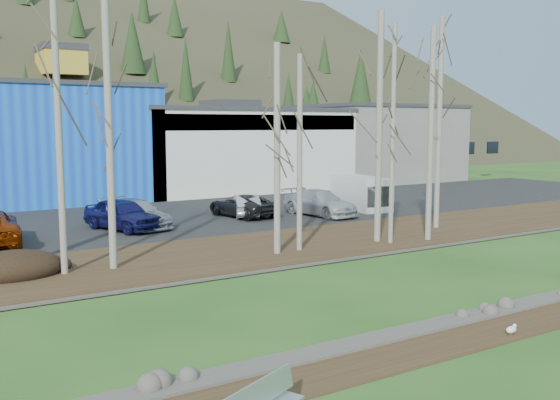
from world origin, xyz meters
TOP-DOWN VIEW (x-y plane):
  - ground at (0.00, 0.00)m, footprint 200.00×200.00m
  - dirt_strip at (0.00, 2.10)m, footprint 80.00×1.80m
  - near_bank_rocks at (0.00, 3.10)m, footprint 80.00×0.80m
  - river at (0.00, 7.20)m, footprint 80.00×8.00m
  - far_bank_rocks at (0.00, 11.30)m, footprint 80.00×0.80m
  - far_bank at (0.00, 14.50)m, footprint 80.00×7.00m
  - parking_lot at (0.00, 25.00)m, footprint 80.00×14.00m
  - building_white at (12.00, 38.98)m, footprint 18.36×12.24m
  - building_grey at (28.00, 39.00)m, footprint 14.28×12.24m
  - seagull at (1.01, 1.57)m, footprint 0.40×0.19m
  - dirt_mound at (-9.04, 14.69)m, footprint 3.38×2.39m
  - birch_2 at (-5.68, 13.98)m, footprint 0.27×0.27m
  - birch_3 at (-7.42, 14.09)m, footprint 0.24×0.24m
  - birch_4 at (0.92, 13.07)m, footprint 0.27×0.27m
  - birch_5 at (2.07, 13.14)m, footprint 0.23×0.23m
  - birch_6 at (6.46, 12.31)m, footprint 0.21×0.21m
  - birch_7 at (8.47, 11.99)m, footprint 0.26×0.26m
  - birch_8 at (6.22, 12.94)m, footprint 0.29×0.29m
  - birch_9 at (11.34, 14.25)m, footprint 0.26×0.26m
  - car_3 at (-1.91, 22.54)m, footprint 2.99×5.27m
  - car_4 at (-2.69, 22.15)m, footprint 3.29×5.07m
  - car_5 at (4.89, 22.97)m, footprint 2.73×4.07m
  - car_6 at (4.67, 23.00)m, footprint 2.91×4.95m
  - car_7 at (8.78, 21.03)m, footprint 2.73×5.34m
  - van_white at (12.60, 21.78)m, footprint 2.61×4.85m

SIDE VIEW (x-z plane):
  - ground at x=0.00m, z-range 0.00..0.00m
  - near_bank_rocks at x=0.00m, z-range -0.25..0.25m
  - river at x=0.00m, z-range -0.45..0.45m
  - far_bank_rocks at x=0.00m, z-range -0.23..0.23m
  - dirt_strip at x=0.00m, z-range 0.00..0.03m
  - parking_lot at x=0.00m, z-range 0.00..0.14m
  - far_bank at x=0.00m, z-range 0.00..0.15m
  - seagull at x=1.01m, z-range 0.02..0.30m
  - dirt_mound at x=-9.04m, z-range 0.15..0.81m
  - car_5 at x=4.89m, z-range 0.14..1.41m
  - car_6 at x=4.67m, z-range 0.14..1.43m
  - car_3 at x=-1.91m, z-range 0.14..1.58m
  - car_7 at x=8.78m, z-range 0.14..1.62m
  - car_4 at x=-2.69m, z-range 0.14..1.74m
  - van_white at x=12.60m, z-range 0.14..2.16m
  - building_white at x=12.00m, z-range 0.01..6.81m
  - building_grey at x=28.00m, z-range 0.01..7.31m
  - birch_5 at x=2.07m, z-range 0.15..8.34m
  - birch_4 at x=0.92m, z-range 0.15..8.71m
  - birch_7 at x=8.47m, z-range 0.15..9.83m
  - birch_6 at x=6.46m, z-range 0.15..9.84m
  - birch_2 at x=-5.68m, z-range 0.15..10.05m
  - birch_8 at x=6.22m, z-range 0.15..10.44m
  - birch_9 at x=11.34m, z-range 0.15..10.83m
  - birch_3 at x=-7.42m, z-range 0.15..11.25m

